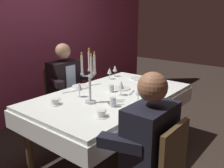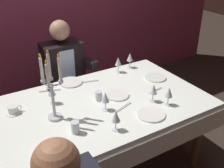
% 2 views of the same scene
% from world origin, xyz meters
% --- Properties ---
extents(ground_plane, '(12.00, 12.00, 0.00)m').
position_xyz_m(ground_plane, '(0.00, 0.00, 0.00)').
color(ground_plane, '#322822').
extents(back_wall, '(6.00, 0.12, 2.70)m').
position_xyz_m(back_wall, '(0.00, 1.66, 1.35)').
color(back_wall, '#8B3452').
rests_on(back_wall, ground_plane).
extents(dining_table, '(1.94, 1.14, 0.74)m').
position_xyz_m(dining_table, '(0.00, 0.00, 0.62)').
color(dining_table, white).
rests_on(dining_table, ground_plane).
extents(candelabra, '(0.15, 0.17, 0.56)m').
position_xyz_m(candelabra, '(-0.36, -0.02, 0.99)').
color(candelabra, silver).
rests_on(candelabra, dining_table).
extents(dinner_plate_0, '(0.22, 0.22, 0.01)m').
position_xyz_m(dinner_plate_0, '(0.30, -0.37, 0.75)').
color(dinner_plate_0, white).
rests_on(dinner_plate_0, dining_table).
extents(dinner_plate_1, '(0.21, 0.21, 0.01)m').
position_xyz_m(dinner_plate_1, '(0.74, 0.12, 0.75)').
color(dinner_plate_1, white).
rests_on(dinner_plate_1, dining_table).
extents(dinner_plate_2, '(0.21, 0.21, 0.01)m').
position_xyz_m(dinner_plate_2, '(0.23, 0.02, 0.75)').
color(dinner_plate_2, white).
rests_on(dinner_plate_2, dining_table).
extents(dinner_plate_3, '(0.22, 0.22, 0.01)m').
position_xyz_m(dinner_plate_3, '(-0.02, 0.46, 0.75)').
color(dinner_plate_3, white).
rests_on(dinner_plate_3, dining_table).
extents(wine_glass_0, '(0.07, 0.07, 0.16)m').
position_xyz_m(wine_glass_0, '(-0.04, -0.38, 0.85)').
color(wine_glass_0, silver).
rests_on(wine_glass_0, dining_table).
extents(wine_glass_1, '(0.07, 0.07, 0.16)m').
position_xyz_m(wine_glass_1, '(-0.30, 0.20, 0.86)').
color(wine_glass_1, silver).
rests_on(wine_glass_1, dining_table).
extents(wine_glass_2, '(0.07, 0.07, 0.16)m').
position_xyz_m(wine_glass_2, '(0.66, 0.46, 0.85)').
color(wine_glass_2, silver).
rests_on(wine_glass_2, dining_table).
extents(wine_glass_3, '(0.07, 0.07, 0.16)m').
position_xyz_m(wine_glass_3, '(0.51, -0.32, 0.86)').
color(wine_glass_3, silver).
rests_on(wine_glass_3, dining_table).
extents(wine_glass_4, '(0.07, 0.07, 0.16)m').
position_xyz_m(wine_glass_4, '(0.03, -0.12, 0.85)').
color(wine_glass_4, silver).
rests_on(wine_glass_4, dining_table).
extents(wine_glass_5, '(0.07, 0.07, 0.16)m').
position_xyz_m(wine_glass_5, '(0.50, 0.43, 0.85)').
color(wine_glass_5, silver).
rests_on(wine_glass_5, dining_table).
extents(wine_glass_6, '(0.07, 0.07, 0.16)m').
position_xyz_m(wine_glass_6, '(0.44, -0.21, 0.85)').
color(wine_glass_6, silver).
rests_on(wine_glass_6, dining_table).
extents(water_tumbler_0, '(0.06, 0.06, 0.09)m').
position_xyz_m(water_tumbler_0, '(-0.30, -0.26, 0.79)').
color(water_tumbler_0, silver).
rests_on(water_tumbler_0, dining_table).
extents(water_tumbler_1, '(0.06, 0.06, 0.08)m').
position_xyz_m(water_tumbler_1, '(0.06, 0.04, 0.78)').
color(water_tumbler_1, silver).
rests_on(water_tumbler_1, dining_table).
extents(coffee_cup_0, '(0.13, 0.12, 0.06)m').
position_xyz_m(coffee_cup_0, '(-0.62, 0.22, 0.77)').
color(coffee_cup_0, white).
rests_on(coffee_cup_0, dining_table).
extents(coffee_cup_1, '(0.13, 0.12, 0.06)m').
position_xyz_m(coffee_cup_1, '(-0.56, -0.34, 0.77)').
color(coffee_cup_1, white).
rests_on(coffee_cup_1, dining_table).
extents(knife_0, '(0.19, 0.08, 0.01)m').
position_xyz_m(knife_0, '(-0.25, 0.41, 0.74)').
color(knife_0, '#B7B7BC').
rests_on(knife_0, dining_table).
extents(knife_1, '(0.19, 0.08, 0.01)m').
position_xyz_m(knife_1, '(0.17, -0.16, 0.74)').
color(knife_1, '#B7B7BC').
rests_on(knife_1, dining_table).
extents(spoon_2, '(0.17, 0.04, 0.01)m').
position_xyz_m(spoon_2, '(0.57, -0.08, 0.74)').
color(spoon_2, '#B7B7BC').
rests_on(spoon_2, dining_table).
extents(fork_3, '(0.17, 0.06, 0.01)m').
position_xyz_m(fork_3, '(0.15, 0.39, 0.74)').
color(fork_3, '#B7B7BC').
rests_on(fork_3, dining_table).
extents(seated_diner_0, '(0.63, 0.48, 1.24)m').
position_xyz_m(seated_diner_0, '(-0.64, -0.89, 0.74)').
color(seated_diner_0, brown).
rests_on(seated_diner_0, ground_plane).
extents(seated_diner_1, '(0.63, 0.48, 1.24)m').
position_xyz_m(seated_diner_1, '(0.07, 0.89, 0.74)').
color(seated_diner_1, brown).
rests_on(seated_diner_1, ground_plane).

